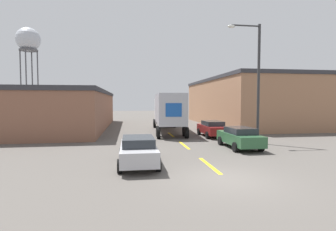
% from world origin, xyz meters
% --- Properties ---
extents(ground_plane, '(160.00, 160.00, 0.00)m').
position_xyz_m(ground_plane, '(0.00, 0.00, 0.00)').
color(ground_plane, '#56514C').
extents(road_centerline, '(0.20, 15.38, 0.01)m').
position_xyz_m(road_centerline, '(0.00, 8.40, 0.00)').
color(road_centerline, yellow).
rests_on(road_centerline, ground_plane).
extents(warehouse_left, '(11.55, 22.85, 4.40)m').
position_xyz_m(warehouse_left, '(-12.21, 22.14, 2.21)').
color(warehouse_left, brown).
rests_on(warehouse_left, ground_plane).
extents(warehouse_right, '(11.81, 21.98, 6.26)m').
position_xyz_m(warehouse_right, '(12.35, 24.35, 3.13)').
color(warehouse_right, '#9E7051').
rests_on(warehouse_right, ground_plane).
extents(semi_truck, '(3.43, 12.81, 3.86)m').
position_xyz_m(semi_truck, '(0.09, 17.39, 2.30)').
color(semi_truck, silver).
rests_on(semi_truck, ground_plane).
extents(parked_car_right_near, '(1.93, 4.35, 1.42)m').
position_xyz_m(parked_car_right_near, '(3.48, 6.74, 0.75)').
color(parked_car_right_near, '#2D5B38').
rests_on(parked_car_right_near, ground_plane).
extents(parked_car_left_near, '(1.93, 4.35, 1.42)m').
position_xyz_m(parked_car_left_near, '(-3.48, 2.94, 0.75)').
color(parked_car_left_near, '#B2B2B7').
rests_on(parked_car_left_near, ground_plane).
extents(parked_car_right_mid, '(1.93, 4.35, 1.42)m').
position_xyz_m(parked_car_right_mid, '(3.48, 12.62, 0.75)').
color(parked_car_right_mid, maroon).
rests_on(parked_car_right_mid, ground_plane).
extents(water_tower, '(5.43, 5.43, 20.39)m').
position_xyz_m(water_tower, '(-27.12, 56.13, 17.32)').
color(water_tower, '#47474C').
rests_on(water_tower, ground_plane).
extents(street_lamp, '(2.56, 0.32, 8.84)m').
position_xyz_m(street_lamp, '(5.35, 8.36, 5.08)').
color(street_lamp, '#2D2D30').
rests_on(street_lamp, ground_plane).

